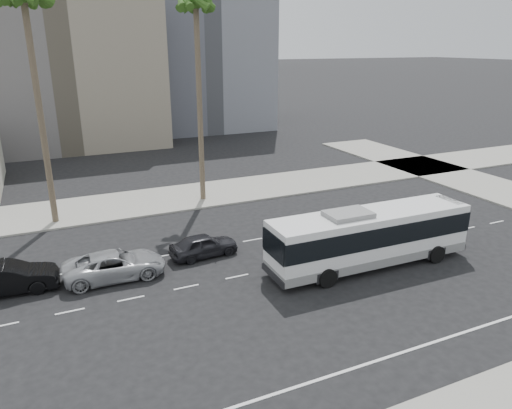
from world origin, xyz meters
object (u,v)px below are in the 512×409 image
car_c (7,278)px  palm_mid (24,0)px  car_a (204,245)px  car_b (115,265)px  palm_near (196,6)px  city_bus (370,236)px

car_c → palm_mid: size_ratio=0.30×
car_c → car_a: bearing=-86.0°
car_b → palm_near: palm_near is taller
palm_near → city_bus: bearing=-72.5°
car_a → palm_near: size_ratio=0.25×
car_a → palm_mid: size_ratio=0.25×
car_a → car_c: size_ratio=0.83×
city_bus → palm_near: size_ratio=0.75×
city_bus → palm_mid: size_ratio=0.75×
city_bus → car_a: (-8.57, 5.32, -1.18)m
car_b → car_c: bearing=84.9°
car_a → car_c: car_c is taller
car_c → car_b: bearing=-92.8°
city_bus → car_c: city_bus is taller
car_b → car_c: car_c is taller
car_a → palm_near: (3.52, 10.69, 14.58)m
car_a → car_c: bearing=86.0°
city_bus → palm_near: 21.48m
car_c → palm_mid: (2.81, 10.16, 14.47)m
car_c → city_bus: bearing=-101.4°
car_a → car_b: car_b is taller
city_bus → car_c: (-19.57, 5.24, -1.06)m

